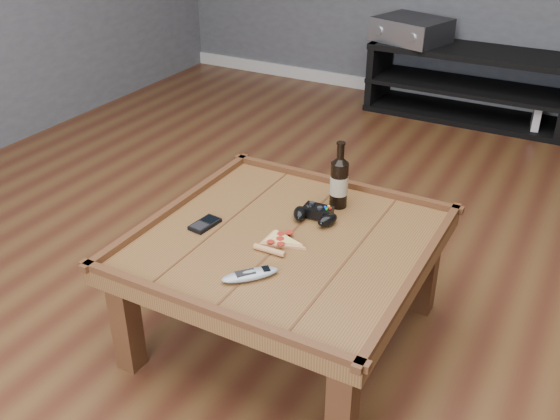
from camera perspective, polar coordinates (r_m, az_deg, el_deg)
The scene contains 11 objects.
ground at distance 2.51m, azimuth 0.49°, elevation -11.34°, with size 6.00×6.00×0.00m, color #482314.
baseboard at distance 5.02m, azimuth 17.13°, elevation 9.52°, with size 5.00×0.02×0.10m, color silver.
coffee_table at distance 2.28m, azimuth 0.53°, elevation -3.85°, with size 1.03×1.03×0.48m.
media_console at distance 4.73m, azimuth 16.79°, elevation 10.93°, with size 1.40×0.45×0.50m.
beer_bottle at distance 2.42m, azimuth 5.43°, elevation 2.66°, with size 0.07×0.07×0.27m.
game_controller at distance 2.35m, azimuth 3.24°, elevation -0.39°, with size 0.19×0.13×0.05m.
pizza_slice at distance 2.21m, azimuth -0.13°, elevation -2.94°, with size 0.13×0.21×0.02m.
smartphone at distance 2.34m, azimuth -6.89°, elevation -1.27°, with size 0.08×0.13×0.02m.
remote_control at distance 2.04m, azimuth -2.74°, elevation -5.92°, with size 0.17×0.18×0.03m.
av_receiver at distance 4.75m, azimuth 11.92°, elevation 15.83°, with size 0.57×0.52×0.17m.
game_console at distance 4.63m, azimuth 22.36°, elevation 7.78°, with size 0.14×0.21×0.24m.
Camera 1 is at (0.90, -1.69, 1.64)m, focal length 40.00 mm.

